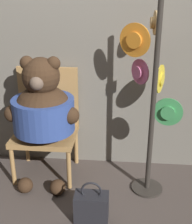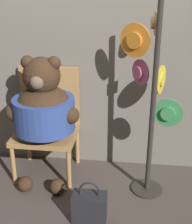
# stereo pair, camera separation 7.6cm
# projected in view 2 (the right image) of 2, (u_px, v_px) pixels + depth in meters

# --- Properties ---
(ground_plane) EXTENTS (14.00, 14.00, 0.00)m
(ground_plane) POSITION_uv_depth(u_px,v_px,m) (73.00, 201.00, 2.69)
(ground_plane) COLOR #4C423D
(wall_back) EXTENTS (8.00, 0.10, 2.41)m
(wall_back) POSITION_uv_depth(u_px,v_px,m) (84.00, 45.00, 2.90)
(wall_back) COLOR slate
(wall_back) RESTS_ON ground_plane
(chair) EXTENTS (0.58, 0.49, 1.02)m
(chair) POSITION_uv_depth(u_px,v_px,m) (48.00, 120.00, 2.99)
(chair) COLOR #B2844C
(chair) RESTS_ON ground_plane
(teddy_bear) EXTENTS (0.66, 0.59, 1.19)m
(teddy_bear) POSITION_uv_depth(u_px,v_px,m) (44.00, 110.00, 2.76)
(teddy_bear) COLOR #3D2819
(teddy_bear) RESTS_ON ground_plane
(hat_display_rack) EXTENTS (0.53, 0.42, 1.66)m
(hat_display_rack) POSITION_uv_depth(u_px,v_px,m) (151.00, 96.00, 2.55)
(hat_display_rack) COLOR #332D28
(hat_display_rack) RESTS_ON ground_plane
(handbag_on_ground) EXTENTS (0.27, 0.15, 0.36)m
(handbag_on_ground) POSITION_uv_depth(u_px,v_px,m) (90.00, 207.00, 2.44)
(handbag_on_ground) COLOR #232328
(handbag_on_ground) RESTS_ON ground_plane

